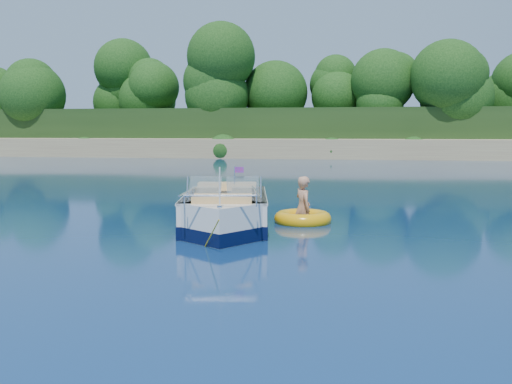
% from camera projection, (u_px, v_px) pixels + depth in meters
% --- Properties ---
extents(ground, '(160.00, 160.00, 0.00)m').
position_uv_depth(ground, '(232.00, 269.00, 9.36)').
color(ground, '#091F42').
rests_on(ground, ground).
extents(shoreline, '(170.00, 59.00, 6.00)m').
position_uv_depth(shoreline, '(334.00, 139.00, 71.81)').
color(shoreline, '#917654').
rests_on(shoreline, ground).
extents(treeline, '(150.00, 7.12, 8.19)m').
position_uv_depth(treeline, '(328.00, 91.00, 48.98)').
color(treeline, black).
rests_on(treeline, ground).
extents(motorboat, '(2.47, 5.29, 1.77)m').
position_uv_depth(motorboat, '(225.00, 214.00, 13.09)').
color(motorboat, silver).
rests_on(motorboat, ground).
extents(tow_tube, '(1.86, 1.86, 0.37)m').
position_uv_depth(tow_tube, '(303.00, 219.00, 14.01)').
color(tow_tube, '#E49E0B').
rests_on(tow_tube, ground).
extents(boy, '(0.79, 0.95, 1.72)m').
position_uv_depth(boy, '(302.00, 222.00, 14.13)').
color(boy, tan).
rests_on(boy, ground).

